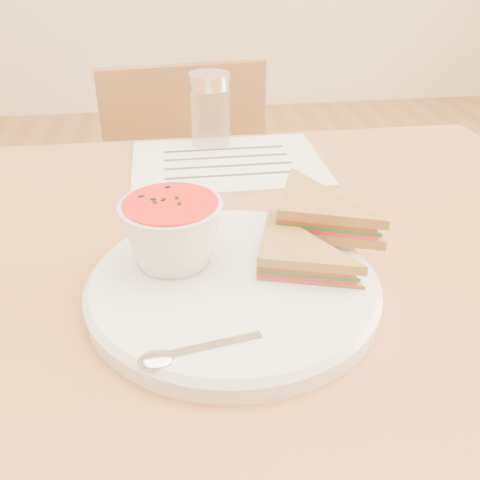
{
  "coord_description": "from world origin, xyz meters",
  "views": [
    {
      "loc": [
        -0.04,
        -0.54,
        1.07
      ],
      "look_at": [
        0.02,
        -0.09,
        0.8
      ],
      "focal_mm": 40.0,
      "sensor_mm": 36.0,
      "label": 1
    }
  ],
  "objects": [
    {
      "name": "soup_bowl",
      "position": [
        -0.04,
        -0.07,
        0.8
      ],
      "size": [
        0.13,
        0.13,
        0.07
      ],
      "primitive_type": null,
      "rotation": [
        0.0,
        0.0,
        0.32
      ],
      "color": "white",
      "rests_on": "plate"
    },
    {
      "name": "paper_menu",
      "position": [
        0.05,
        0.23,
        0.75
      ],
      "size": [
        0.29,
        0.21,
        0.0
      ],
      "primitive_type": null,
      "rotation": [
        0.0,
        0.0,
        -0.0
      ],
      "color": "white",
      "rests_on": "dining_table"
    },
    {
      "name": "plate",
      "position": [
        0.01,
        -0.11,
        0.76
      ],
      "size": [
        0.3,
        0.3,
        0.02
      ],
      "primitive_type": null,
      "rotation": [
        0.0,
        0.0,
        -0.03
      ],
      "color": "white",
      "rests_on": "dining_table"
    },
    {
      "name": "sandwich_half_a",
      "position": [
        0.03,
        -0.12,
        0.78
      ],
      "size": [
        0.13,
        0.13,
        0.03
      ],
      "primitive_type": null,
      "rotation": [
        0.0,
        0.0,
        -0.3
      ],
      "color": "#BE8C43",
      "rests_on": "plate"
    },
    {
      "name": "condiment_shaker",
      "position": [
        0.03,
        0.31,
        0.81
      ],
      "size": [
        0.08,
        0.08,
        0.12
      ],
      "primitive_type": null,
      "rotation": [
        0.0,
        0.0,
        0.32
      ],
      "color": "silver",
      "rests_on": "dining_table"
    },
    {
      "name": "sandwich_half_b",
      "position": [
        0.07,
        -0.06,
        0.8
      ],
      "size": [
        0.15,
        0.15,
        0.04
      ],
      "primitive_type": null,
      "rotation": [
        0.0,
        0.0,
        -0.36
      ],
      "color": "#BE8C43",
      "rests_on": "plate"
    },
    {
      "name": "dining_table",
      "position": [
        0.0,
        0.0,
        0.38
      ],
      "size": [
        1.0,
        0.7,
        0.75
      ],
      "primitive_type": null,
      "color": "#A55833",
      "rests_on": "floor"
    },
    {
      "name": "spoon",
      "position": [
        -0.02,
        -0.21,
        0.77
      ],
      "size": [
        0.16,
        0.06,
        0.01
      ],
      "primitive_type": null,
      "rotation": [
        0.0,
        0.0,
        0.2
      ],
      "color": "silver",
      "rests_on": "plate"
    },
    {
      "name": "chair_far",
      "position": [
        0.02,
        0.45,
        0.41
      ],
      "size": [
        0.4,
        0.4,
        0.82
      ],
      "primitive_type": null,
      "rotation": [
        0.0,
        0.0,
        3.25
      ],
      "color": "brown",
      "rests_on": "floor"
    }
  ]
}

